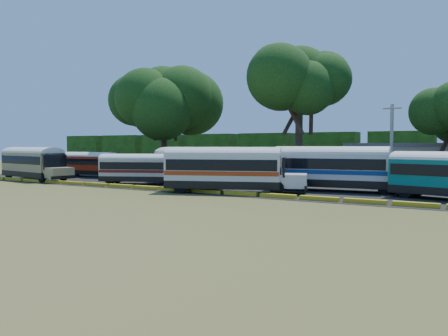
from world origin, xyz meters
The scene contains 14 objects.
ground centered at (0.00, 0.00, 0.00)m, with size 160.00×160.00×0.00m, color #44511B.
asphalt_strip centered at (1.00, 12.00, 0.01)m, with size 64.00×24.00×0.02m, color black.
curb centered at (0.00, 1.00, 0.15)m, with size 53.70×0.45×0.30m.
terminal_building centered at (18.00, 30.00, 2.03)m, with size 19.00×9.00×4.00m.
treeline_backdrop centered at (0.00, 48.00, 3.00)m, with size 130.00×4.00×6.00m.
bus_beige centered at (-18.44, 2.53, 2.03)m, with size 11.04×4.35×3.53m.
bus_red centered at (-16.97, 8.99, 1.68)m, with size 9.13×3.20×2.94m.
bus_cream_west centered at (-5.18, 4.53, 1.65)m, with size 9.06×5.41×2.93m.
bus_cream_east centered at (-1.25, 6.83, 2.01)m, with size 10.94×6.93×3.56m.
bus_white_red centered at (5.65, 2.10, 2.04)m, with size 11.24×6.15×3.61m.
bus_white_blue centered at (12.55, 7.55, 2.07)m, with size 11.33×3.83×3.65m.
tree_west centered at (-12.54, 17.49, 9.79)m, with size 11.03×11.03×13.87m.
tree_center centered at (5.70, 17.91, 10.93)m, with size 9.41×9.41×14.46m.
utility_pole centered at (15.97, 13.73, 3.80)m, with size 1.60×0.30×7.38m.
Camera 1 is at (22.64, -27.49, 3.74)m, focal length 35.00 mm.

